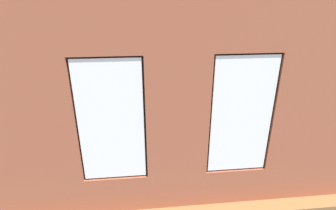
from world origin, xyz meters
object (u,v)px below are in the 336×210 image
Objects in this scene: table_plant_small at (173,117)px; media_console at (40,143)px; candle_jar at (159,122)px; remote_gray at (185,117)px; couch_by_window at (171,167)px; couch_left at (273,134)px; cup_ceramic at (177,121)px; potted_plant_foreground_right at (74,100)px; potted_plant_corner_far_left at (311,144)px; remote_black at (166,119)px; coffee_table at (173,122)px; potted_plant_near_tv at (47,140)px; tv_flatscreen at (35,119)px; potted_plant_corner_near_left at (241,87)px.

table_plant_small is 0.18× the size of media_console.
candle_jar is 0.56× the size of remote_gray.
couch_by_window is at bearing 82.02° from table_plant_small.
candle_jar is at bearing -86.26° from couch_by_window.
couch_by_window is at bearing -67.94° from couch_left.
potted_plant_foreground_right is (3.06, -1.95, -0.03)m from cup_ceramic.
potted_plant_foreground_right is (2.58, -1.95, -0.04)m from candle_jar.
candle_jar is 0.09× the size of potted_plant_corner_far_left.
candle_jar is 0.31m from remote_black.
table_plant_small is at bearing -108.40° from couch_left.
couch_left reaches higher than remote_black.
candle_jar is 0.52× the size of table_plant_small.
coffee_table is 0.18m from cup_ceramic.
candle_jar is 0.07× the size of potted_plant_near_tv.
potted_plant_near_tv reaches higher than candle_jar.
couch_by_window is at bearing 155.54° from media_console.
potted_plant_near_tv reaches higher than couch_left.
remote_gray is at bearing 35.49° from remote_black.
remote_black is 3.30m from potted_plant_foreground_right.
couch_left is 1.71× the size of potted_plant_corner_far_left.
tv_flatscreen is 0.89× the size of potted_plant_corner_far_left.
potted_plant_corner_near_left reaches higher than couch_left.
media_console is (3.10, 0.64, -0.18)m from remote_black.
tv_flatscreen is 1.41× the size of potted_plant_foreground_right.
candle_jar reaches higher than coffee_table.
table_plant_small is 0.26× the size of potted_plant_foreground_right.
couch_left is at bearing 177.31° from media_console.
table_plant_small is at bearing -170.59° from media_console.
couch_left is 1.48× the size of coffee_table.
remote_black is 3.03m from potted_plant_near_tv.
tv_flatscreen is 1.11m from potted_plant_near_tv.
remote_gray is at bearing -161.16° from candle_jar.
potted_plant_corner_near_left is 5.55m from potted_plant_foreground_right.
remote_gray is 0.15× the size of potted_plant_corner_far_left.
potted_plant_near_tv reaches higher than coffee_table.
remote_gray is 0.16× the size of media_console.
couch_left reaches higher than coffee_table.
table_plant_small reaches higher than media_console.
couch_by_window reaches higher than media_console.
cup_ceramic is 3.19m from potted_plant_corner_near_left.
remote_black is at bearing -31.12° from coffee_table.
potted_plant_corner_near_left is at bearing -179.45° from potted_plant_foreground_right.
potted_plant_foreground_right is (2.96, -1.83, -0.09)m from table_plant_small.
couch_by_window is 1.56× the size of potted_plant_corner_far_left.
media_console is at bearing -137.22° from remote_black.
remote_black is 3.20m from tv_flatscreen.
couch_by_window is 1.66× the size of media_console.
potted_plant_near_tv is at bearing 94.41° from potted_plant_foreground_right.
remote_gray is 3.72m from potted_plant_foreground_right.
table_plant_small is 0.21m from remote_black.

